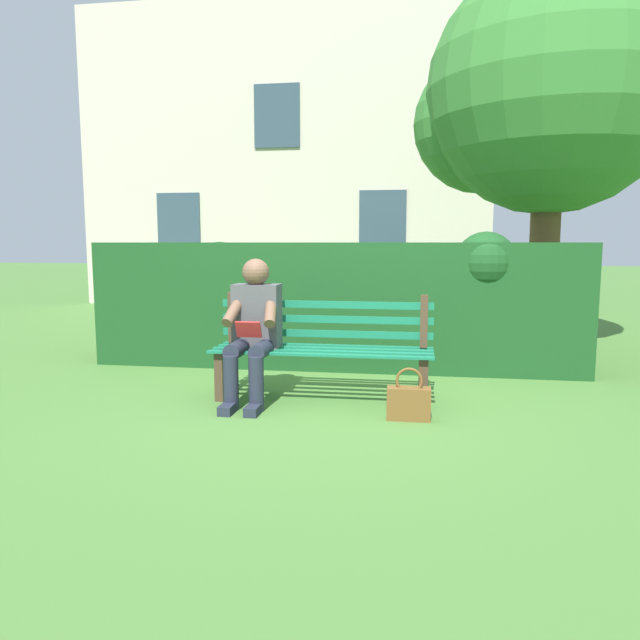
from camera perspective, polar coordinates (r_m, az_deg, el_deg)
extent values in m
plane|color=#477533|center=(4.95, 0.18, -7.63)|extent=(60.00, 60.00, 0.00)
cube|color=#4C3828|center=(4.69, 9.83, -6.04)|extent=(0.07, 0.07, 0.41)
cube|color=#4C3828|center=(4.94, -9.55, -5.35)|extent=(0.07, 0.07, 0.41)
cube|color=#4C3828|center=(5.01, 9.78, -5.18)|extent=(0.07, 0.07, 0.41)
cube|color=#4C3828|center=(5.24, -8.42, -4.58)|extent=(0.07, 0.07, 0.41)
cube|color=#197251|center=(5.07, 0.56, -2.46)|extent=(1.79, 0.06, 0.02)
cube|color=#197251|center=(4.93, 0.31, -2.74)|extent=(1.79, 0.06, 0.02)
cube|color=#197251|center=(4.79, 0.05, -3.04)|extent=(1.79, 0.06, 0.02)
cube|color=#197251|center=(4.65, -0.22, -3.35)|extent=(1.79, 0.06, 0.02)
cube|color=#4C3828|center=(4.97, 9.89, -0.11)|extent=(0.06, 0.06, 0.44)
cube|color=#4C3828|center=(5.21, -8.38, 0.26)|extent=(0.06, 0.06, 0.44)
cube|color=#197251|center=(5.04, 0.54, -1.32)|extent=(1.79, 0.02, 0.06)
cube|color=#197251|center=(5.02, 0.54, 0.08)|extent=(1.79, 0.02, 0.06)
cube|color=#197251|center=(5.01, 0.54, 1.48)|extent=(1.79, 0.02, 0.06)
cube|color=#4C4C51|center=(4.95, -6.04, 0.42)|extent=(0.38, 0.22, 0.52)
sphere|color=brown|center=(4.90, -6.15, 4.56)|extent=(0.22, 0.22, 0.22)
cylinder|color=#232838|center=(4.76, -5.49, -2.77)|extent=(0.13, 0.42, 0.13)
cylinder|color=#232838|center=(4.81, -7.80, -2.70)|extent=(0.13, 0.42, 0.13)
cylinder|color=#232838|center=(4.61, -6.11, -6.08)|extent=(0.12, 0.12, 0.43)
cylinder|color=#232838|center=(4.67, -8.49, -5.95)|extent=(0.12, 0.12, 0.43)
cube|color=#232838|center=(4.58, -6.34, -8.47)|extent=(0.10, 0.24, 0.07)
cube|color=#232838|center=(4.64, -8.75, -8.31)|extent=(0.10, 0.24, 0.07)
cylinder|color=brown|center=(4.77, -4.74, 0.91)|extent=(0.14, 0.32, 0.26)
cylinder|color=brown|center=(4.85, -8.19, 0.97)|extent=(0.14, 0.32, 0.26)
cube|color=#B22626|center=(4.71, -6.84, -0.90)|extent=(0.20, 0.07, 0.13)
cube|color=#19471E|center=(6.18, 1.37, 1.45)|extent=(4.98, 0.66, 1.28)
sphere|color=#19471E|center=(6.03, 15.53, 5.32)|extent=(0.60, 0.60, 0.60)
sphere|color=#19471E|center=(6.50, -9.52, 5.05)|extent=(0.53, 0.53, 0.53)
cylinder|color=brown|center=(7.89, 20.59, 5.92)|extent=(0.36, 0.36, 2.29)
sphere|color=#387A33|center=(8.09, 21.26, 19.88)|extent=(2.95, 2.95, 2.95)
sphere|color=#387A33|center=(8.35, 15.29, 17.63)|extent=(1.77, 1.77, 1.77)
cube|color=beige|center=(13.58, -2.61, 14.66)|extent=(8.26, 2.98, 6.00)
cube|color=#334756|center=(11.71, 5.99, 9.31)|extent=(0.90, 0.04, 1.20)
cube|color=#334756|center=(12.63, -13.33, 9.01)|extent=(0.90, 0.04, 1.20)
cube|color=#334756|center=(12.24, -4.14, 18.87)|extent=(0.90, 0.04, 1.20)
cube|color=brown|center=(4.44, 8.47, -7.90)|extent=(0.32, 0.13, 0.24)
torus|color=brown|center=(4.39, 8.51, -5.77)|extent=(0.20, 0.02, 0.20)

